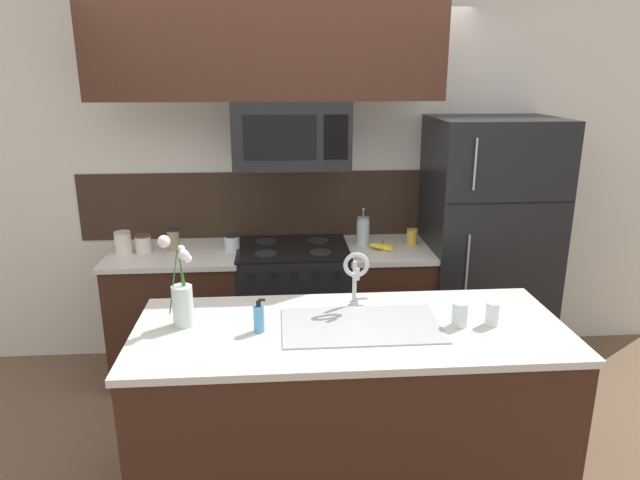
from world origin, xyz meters
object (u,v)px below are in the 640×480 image
at_px(storage_jar_medium, 143,244).
at_px(french_press, 363,231).
at_px(stove_range, 294,309).
at_px(refrigerator, 485,246).
at_px(storage_jar_short, 173,239).
at_px(drinking_glass, 460,314).
at_px(storage_jar_squat, 232,242).
at_px(sink_faucet, 356,272).
at_px(coffee_tin, 412,237).
at_px(banana_bunch, 383,247).
at_px(flower_vase, 182,299).
at_px(dish_soap_bottle, 259,318).
at_px(microwave, 291,134).
at_px(spare_glass, 492,314).
at_px(storage_jar_tall, 123,243).

height_order(storage_jar_medium, french_press, french_press).
xyz_separation_m(stove_range, french_press, (0.49, 0.06, 0.55)).
relative_size(refrigerator, storage_jar_short, 11.82).
relative_size(storage_jar_short, drinking_glass, 1.26).
relative_size(storage_jar_squat, sink_faucet, 0.34).
xyz_separation_m(refrigerator, french_press, (-0.87, 0.04, 0.11)).
height_order(french_press, coffee_tin, french_press).
bearing_deg(sink_faucet, banana_bunch, 71.80).
bearing_deg(flower_vase, storage_jar_medium, 110.61).
relative_size(storage_jar_medium, dish_soap_bottle, 0.74).
xyz_separation_m(microwave, french_press, (0.49, 0.08, -0.68)).
xyz_separation_m(storage_jar_short, banana_bunch, (1.42, -0.10, -0.05)).
bearing_deg(spare_glass, microwave, 126.05).
xyz_separation_m(storage_jar_squat, sink_faucet, (0.71, -1.05, 0.15)).
xyz_separation_m(storage_jar_short, dish_soap_bottle, (0.61, -1.31, -0.01)).
distance_m(stove_range, storage_jar_medium, 1.13).
relative_size(microwave, french_press, 2.79).
bearing_deg(dish_soap_bottle, storage_jar_short, 115.08).
bearing_deg(banana_bunch, stove_range, 174.26).
distance_m(storage_jar_short, coffee_tin, 1.65).
bearing_deg(coffee_tin, refrigerator, -3.30).
height_order(drinking_glass, flower_vase, flower_vase).
bearing_deg(coffee_tin, storage_jar_short, -179.64).
height_order(stove_range, microwave, microwave).
xyz_separation_m(refrigerator, drinking_glass, (-0.60, -1.30, 0.08)).
distance_m(dish_soap_bottle, spare_glass, 1.11).
height_order(storage_jar_short, banana_bunch, storage_jar_short).
bearing_deg(flower_vase, microwave, 64.07).
relative_size(storage_jar_medium, french_press, 0.46).
relative_size(banana_bunch, french_press, 0.71).
bearing_deg(french_press, refrigerator, -2.64).
bearing_deg(storage_jar_tall, refrigerator, 0.99).
xyz_separation_m(refrigerator, banana_bunch, (-0.75, -0.08, 0.04)).
relative_size(sink_faucet, spare_glass, 2.65).
bearing_deg(drinking_glass, stove_range, 120.65).
height_order(sink_faucet, dish_soap_bottle, sink_faucet).
xyz_separation_m(storage_jar_medium, drinking_glass, (1.77, -1.29, -0.00)).
height_order(storage_jar_tall, banana_bunch, storage_jar_tall).
bearing_deg(sink_faucet, french_press, 79.63).
distance_m(banana_bunch, coffee_tin, 0.26).
bearing_deg(microwave, refrigerator, 1.72).
bearing_deg(drinking_glass, spare_glass, -0.33).
bearing_deg(coffee_tin, drinking_glass, -93.42).
height_order(coffee_tin, sink_faucet, sink_faucet).
distance_m(stove_range, microwave, 1.23).
relative_size(stove_range, french_press, 3.48).
bearing_deg(coffee_tin, storage_jar_medium, -178.62).
relative_size(microwave, storage_jar_tall, 4.81).
bearing_deg(microwave, storage_jar_squat, 174.18).
height_order(sink_faucet, spare_glass, sink_faucet).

